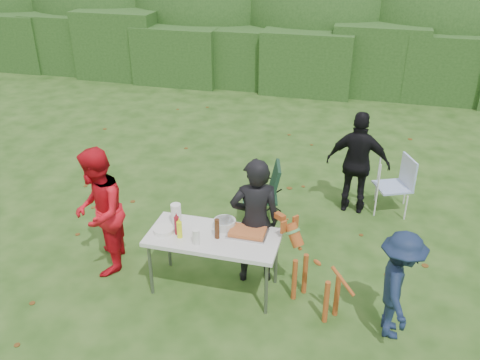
% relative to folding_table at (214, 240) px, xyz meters
% --- Properties ---
extents(ground, '(80.00, 80.00, 0.00)m').
position_rel_folding_table_xyz_m(ground, '(-0.04, 0.19, -0.69)').
color(ground, '#1E4211').
extents(hedge_row, '(22.00, 1.40, 1.70)m').
position_rel_folding_table_xyz_m(hedge_row, '(-0.04, 8.19, 0.16)').
color(hedge_row, '#23471C').
rests_on(hedge_row, ground).
extents(shrub_backdrop, '(20.00, 2.60, 3.20)m').
position_rel_folding_table_xyz_m(shrub_backdrop, '(-0.04, 9.79, 0.91)').
color(shrub_backdrop, '#3D6628').
rests_on(shrub_backdrop, ground).
extents(folding_table, '(1.50, 0.70, 0.74)m').
position_rel_folding_table_xyz_m(folding_table, '(0.00, 0.00, 0.00)').
color(folding_table, silver).
rests_on(folding_table, ground).
extents(person_cook, '(0.68, 0.55, 1.61)m').
position_rel_folding_table_xyz_m(person_cook, '(0.41, 0.31, 0.12)').
color(person_cook, black).
rests_on(person_cook, ground).
extents(person_red_jacket, '(0.84, 0.95, 1.62)m').
position_rel_folding_table_xyz_m(person_red_jacket, '(-1.45, 0.04, 0.12)').
color(person_red_jacket, red).
rests_on(person_red_jacket, ground).
extents(person_black_puffy, '(0.94, 0.45, 1.56)m').
position_rel_folding_table_xyz_m(person_black_puffy, '(1.48, 2.27, 0.09)').
color(person_black_puffy, black).
rests_on(person_black_puffy, ground).
extents(child, '(0.52, 0.83, 1.24)m').
position_rel_folding_table_xyz_m(child, '(2.03, -0.22, -0.07)').
color(child, '#16233F').
rests_on(child, ground).
extents(dog, '(1.02, 0.89, 0.93)m').
position_rel_folding_table_xyz_m(dog, '(1.19, -0.03, -0.22)').
color(dog, '#A64C1E').
rests_on(dog, ground).
extents(camping_chair, '(0.68, 0.68, 0.90)m').
position_rel_folding_table_xyz_m(camping_chair, '(0.18, 1.63, -0.24)').
color(camping_chair, '#173423').
rests_on(camping_chair, ground).
extents(lawn_chair, '(0.67, 0.67, 0.86)m').
position_rel_folding_table_xyz_m(lawn_chair, '(2.02, 2.42, -0.26)').
color(lawn_chair, '#5985E0').
rests_on(lawn_chair, ground).
extents(food_tray, '(0.45, 0.30, 0.02)m').
position_rel_folding_table_xyz_m(food_tray, '(0.37, 0.13, 0.06)').
color(food_tray, '#B7B7BA').
rests_on(food_tray, folding_table).
extents(focaccia_bread, '(0.40, 0.26, 0.04)m').
position_rel_folding_table_xyz_m(focaccia_bread, '(0.37, 0.13, 0.09)').
color(focaccia_bread, '#C76732').
rests_on(focaccia_bread, food_tray).
extents(mustard_bottle, '(0.06, 0.06, 0.20)m').
position_rel_folding_table_xyz_m(mustard_bottle, '(-0.36, -0.13, 0.15)').
color(mustard_bottle, '#EDFC17').
rests_on(mustard_bottle, folding_table).
extents(ketchup_bottle, '(0.06, 0.06, 0.22)m').
position_rel_folding_table_xyz_m(ketchup_bottle, '(-0.41, -0.06, 0.16)').
color(ketchup_bottle, maroon).
rests_on(ketchup_bottle, folding_table).
extents(beer_bottle, '(0.06, 0.06, 0.24)m').
position_rel_folding_table_xyz_m(beer_bottle, '(0.05, -0.03, 0.17)').
color(beer_bottle, '#47230F').
rests_on(beer_bottle, folding_table).
extents(paper_towel_roll, '(0.12, 0.12, 0.26)m').
position_rel_folding_table_xyz_m(paper_towel_roll, '(-0.49, 0.13, 0.18)').
color(paper_towel_roll, white).
rests_on(paper_towel_roll, folding_table).
extents(cup_stack, '(0.08, 0.08, 0.18)m').
position_rel_folding_table_xyz_m(cup_stack, '(-0.13, -0.20, 0.14)').
color(cup_stack, white).
rests_on(cup_stack, folding_table).
extents(pasta_bowl, '(0.26, 0.26, 0.10)m').
position_rel_folding_table_xyz_m(pasta_bowl, '(0.07, 0.20, 0.10)').
color(pasta_bowl, silver).
rests_on(pasta_bowl, folding_table).
extents(plate_stack, '(0.24, 0.24, 0.05)m').
position_rel_folding_table_xyz_m(plate_stack, '(-0.57, -0.07, 0.08)').
color(plate_stack, white).
rests_on(plate_stack, folding_table).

